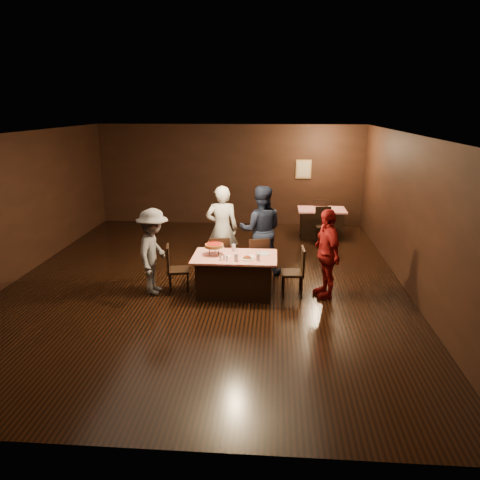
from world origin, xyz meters
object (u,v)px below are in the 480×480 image
object	(u,v)px
glass_front_left	(236,257)
glass_back	(234,248)
pizza_stand	(214,246)
chair_end_right	(292,272)
main_table	(235,275)
chair_end_left	(178,269)
back_table	(321,223)
chair_back_far	(320,215)
diner_red_shirt	(327,253)
chair_back_near	(324,226)
diner_navy_hoodie	(261,230)
chair_far_right	(257,259)
plate_empty	(264,254)
diner_grey_knit	(153,252)
glass_front_right	(258,257)
diner_white_jacket	(222,229)
chair_far_left	(219,258)

from	to	relation	value
glass_front_left	glass_back	bearing A→B (deg)	99.46
pizza_stand	chair_end_right	bearing A→B (deg)	-1.91
main_table	chair_end_left	bearing A→B (deg)	180.00
back_table	chair_back_far	size ratio (longest dim) A/B	1.37
main_table	diner_red_shirt	size ratio (longest dim) A/B	0.94
chair_back_near	diner_navy_hoodie	bearing A→B (deg)	-127.44
chair_far_right	plate_empty	world-z (taller)	chair_far_right
main_table	diner_grey_knit	bearing A→B (deg)	-177.97
chair_far_right	chair_back_near	size ratio (longest dim) A/B	1.00
chair_far_right	pizza_stand	distance (m)	1.16
chair_back_far	glass_front_right	distance (m)	5.45
chair_back_near	glass_back	xyz separation A→B (m)	(-2.09, -3.35, 0.37)
chair_back_near	glass_back	size ratio (longest dim) A/B	6.79
back_table	chair_end_left	distance (m)	5.36
diner_white_jacket	glass_back	world-z (taller)	diner_white_jacket
diner_navy_hoodie	chair_back_far	bearing A→B (deg)	-114.30
diner_red_shirt	glass_back	distance (m)	1.80
back_table	chair_back_far	distance (m)	0.61
chair_end_right	diner_grey_knit	xyz separation A→B (m)	(-2.66, -0.06, 0.36)
main_table	glass_front_right	distance (m)	0.69
diner_navy_hoodie	plate_empty	xyz separation A→B (m)	(0.10, -1.06, -0.19)
diner_grey_knit	glass_front_right	world-z (taller)	diner_grey_knit
chair_back_near	diner_navy_hoodie	size ratio (longest dim) A/B	0.49
plate_empty	glass_front_right	size ratio (longest dim) A/B	1.79
chair_far_right	chair_end_left	world-z (taller)	same
pizza_stand	glass_front_right	distance (m)	0.91
diner_navy_hoodie	pizza_stand	xyz separation A→B (m)	(-0.85, -1.16, -0.01)
glass_front_right	main_table	bearing A→B (deg)	150.95
chair_end_left	chair_back_far	xyz separation A→B (m)	(3.14, 4.95, 0.00)
main_table	chair_end_left	size ratio (longest dim) A/B	1.68
chair_far_left	plate_empty	xyz separation A→B (m)	(0.95, -0.60, 0.30)
main_table	diner_navy_hoodie	distance (m)	1.41
chair_back_near	glass_front_right	world-z (taller)	chair_back_near
pizza_stand	diner_red_shirt	bearing A→B (deg)	-0.35
diner_grey_knit	diner_navy_hoodie	bearing A→B (deg)	-55.90
diner_grey_knit	diner_red_shirt	distance (m)	3.29
back_table	chair_end_left	size ratio (longest dim) A/B	1.37
diner_red_shirt	glass_front_left	world-z (taller)	diner_red_shirt
glass_front_left	glass_front_right	distance (m)	0.40
chair_far_left	chair_end_left	xyz separation A→B (m)	(-0.70, -0.75, 0.00)
chair_far_left	chair_end_right	bearing A→B (deg)	141.49
diner_grey_knit	chair_end_left	bearing A→B (deg)	-81.16
diner_white_jacket	diner_red_shirt	size ratio (longest dim) A/B	1.11
diner_white_jacket	pizza_stand	bearing A→B (deg)	84.67
chair_back_far	glass_front_right	xyz separation A→B (m)	(-1.59, -5.20, 0.37)
glass_front_left	glass_front_right	xyz separation A→B (m)	(0.40, 0.05, 0.00)
chair_back_near	glass_front_left	size ratio (longest dim) A/B	6.79
diner_navy_hoodie	diner_red_shirt	xyz separation A→B (m)	(1.28, -1.17, -0.11)
pizza_stand	plate_empty	xyz separation A→B (m)	(0.95, 0.10, -0.17)
chair_end_left	glass_front_right	bearing A→B (deg)	-110.18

